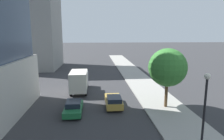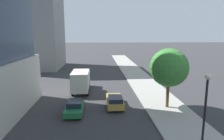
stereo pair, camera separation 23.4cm
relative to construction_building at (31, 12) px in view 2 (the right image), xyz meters
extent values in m
cube|color=#9E9B93|center=(24.63, -33.26, -13.95)|extent=(5.18, 120.00, 0.15)
cube|color=gray|center=(-0.03, 0.02, -1.35)|extent=(13.97, 14.05, 25.35)
cylinder|color=black|center=(24.09, -39.46, -11.11)|extent=(0.16, 0.16, 5.52)
sphere|color=silver|center=(24.09, -39.46, -8.17)|extent=(0.44, 0.44, 0.44)
cylinder|color=brown|center=(24.75, -30.32, -12.33)|extent=(0.36, 0.36, 3.08)
sphere|color=#387F33|center=(24.75, -30.32, -9.13)|extent=(4.43, 4.43, 4.43)
cube|color=#AD8938|center=(18.57, -29.37, -13.37)|extent=(1.91, 4.45, 0.69)
cube|color=#19212D|center=(18.57, -30.22, -12.78)|extent=(1.61, 2.19, 0.50)
cylinder|color=black|center=(17.73, -27.86, -13.67)|extent=(0.22, 0.71, 0.71)
cylinder|color=black|center=(19.42, -27.86, -13.67)|extent=(0.22, 0.71, 0.71)
cylinder|color=black|center=(17.73, -30.89, -13.67)|extent=(0.22, 0.71, 0.71)
cylinder|color=black|center=(19.42, -30.89, -13.67)|extent=(0.22, 0.71, 0.71)
cube|color=#1E6638|center=(13.98, -31.19, -13.45)|extent=(1.88, 4.15, 0.63)
cube|color=#19212D|center=(13.98, -31.13, -12.86)|extent=(1.58, 2.06, 0.56)
cylinder|color=black|center=(13.16, -29.78, -13.72)|extent=(0.22, 0.60, 0.60)
cylinder|color=black|center=(14.81, -29.78, -13.72)|extent=(0.22, 0.60, 0.60)
cylinder|color=black|center=(13.16, -32.60, -13.72)|extent=(0.22, 0.60, 0.60)
cylinder|color=black|center=(14.81, -32.60, -13.72)|extent=(0.22, 0.60, 0.60)
cube|color=silver|center=(13.98, -20.18, -12.45)|extent=(2.40, 1.89, 1.98)
cube|color=silver|center=(13.98, -23.63, -12.09)|extent=(2.40, 4.71, 2.71)
cylinder|color=black|center=(12.93, -20.18, -13.54)|extent=(0.30, 0.96, 0.96)
cylinder|color=black|center=(15.04, -20.18, -13.54)|extent=(0.30, 0.96, 0.96)
cylinder|color=black|center=(12.93, -24.81, -13.54)|extent=(0.30, 0.96, 0.96)
cylinder|color=black|center=(15.04, -24.81, -13.54)|extent=(0.30, 0.96, 0.96)
camera|label=1|loc=(16.47, -51.93, -5.31)|focal=31.40mm
camera|label=2|loc=(16.70, -51.95, -5.31)|focal=31.40mm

